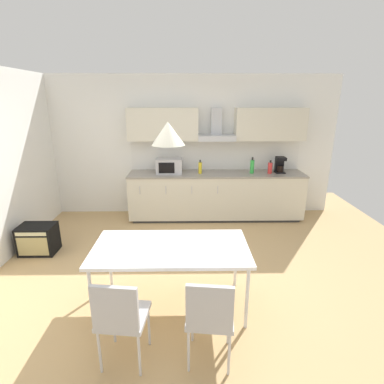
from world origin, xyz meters
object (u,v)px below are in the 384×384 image
bottle_green (252,166)px  dining_table (171,250)px  chair_near_right (210,314)px  guitar_amp (38,239)px  bottle_red (270,168)px  coffee_maker (280,165)px  microwave (169,166)px  pendant_lamp (168,133)px  chair_near_left (120,315)px  bottle_yellow (200,168)px

bottle_green → dining_table: 2.97m
bottle_green → chair_near_right: 3.59m
chair_near_right → guitar_amp: (-2.44, 2.05, -0.31)m
bottle_red → dining_table: size_ratio=0.15×
coffee_maker → bottle_red: (-0.20, -0.07, -0.04)m
microwave → coffee_maker: coffee_maker is taller
dining_table → pendant_lamp: pendant_lamp is taller
bottle_green → pendant_lamp: size_ratio=0.95×
chair_near_left → pendant_lamp: (0.38, 0.80, 1.40)m
bottle_red → pendant_lamp: 3.25m
chair_near_left → guitar_amp: bearing=129.5°
bottle_green → chair_near_right: bottle_green is taller
microwave → bottle_green: 1.56m
bottle_yellow → microwave: bearing=177.0°
bottle_yellow → bottle_green: bearing=-0.0°
bottle_yellow → chair_near_right: bottle_yellow is taller
coffee_maker → bottle_yellow: coffee_maker is taller
chair_near_right → pendant_lamp: pendant_lamp is taller
coffee_maker → dining_table: 3.31m
coffee_maker → pendant_lamp: bearing=-126.0°
pendant_lamp → dining_table: bearing=-97.1°
microwave → coffee_maker: 2.09m
chair_near_right → guitar_amp: size_ratio=1.67×
bottle_yellow → guitar_amp: (-2.50, -1.35, -0.79)m
dining_table → chair_near_left: size_ratio=1.91×
dining_table → pendant_lamp: (0.00, 0.00, 1.24)m
chair_near_left → bottle_red: bearing=58.1°
bottle_red → dining_table: bottle_red is taller
chair_near_right → microwave: bearing=98.7°
microwave → bottle_yellow: 0.58m
coffee_maker → dining_table: size_ratio=0.18×
bottle_green → chair_near_left: bearing=-117.6°
bottle_red → guitar_amp: 4.11m
microwave → bottle_green: (1.56, -0.03, -0.01)m
coffee_maker → pendant_lamp: pendant_lamp is taller
coffee_maker → bottle_red: bearing=-161.2°
coffee_maker → bottle_red: size_ratio=1.22×
bottle_yellow → bottle_red: bearing=-0.5°
bottle_yellow → guitar_amp: bearing=-151.5°
bottle_red → guitar_amp: bottle_red is taller
guitar_amp → microwave: bearing=35.9°
bottle_red → chair_near_left: size_ratio=0.28×
microwave → pendant_lamp: bearing=-86.5°
bottle_red → chair_near_right: 3.69m
bottle_yellow → guitar_amp: bottle_yellow is taller
chair_near_right → guitar_amp: bearing=140.0°
dining_table → pendant_lamp: bearing=82.9°
bottle_yellow → pendant_lamp: pendant_lamp is taller
dining_table → guitar_amp: (-2.08, 1.25, -0.47)m
dining_table → bottle_green: bearing=61.8°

